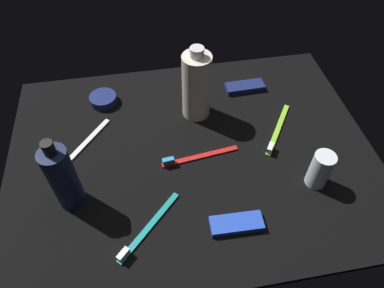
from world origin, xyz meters
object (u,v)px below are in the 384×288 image
bodywash_bottle (196,86)px  toothbrush_white (81,146)px  toothbrush_lime (277,131)px  toothbrush_red (196,157)px  toothbrush_teal (146,230)px  lotion_bottle (63,178)px  cream_tin_left (103,99)px  snack_bar_navy (245,87)px  deodorant_stick (320,170)px  snack_bar_blue (236,224)px

bodywash_bottle → toothbrush_white: size_ratio=1.29×
toothbrush_white → toothbrush_lime: same height
toothbrush_red → toothbrush_teal: same height
lotion_bottle → toothbrush_red: 28.77cm
bodywash_bottle → cream_tin_left: bodywash_bottle is taller
toothbrush_lime → cream_tin_left: size_ratio=2.25×
toothbrush_white → toothbrush_lime: 46.67cm
toothbrush_red → snack_bar_navy: 27.55cm
bodywash_bottle → toothbrush_white: 30.58cm
toothbrush_red → deodorant_stick: bearing=156.0°
toothbrush_white → toothbrush_lime: size_ratio=0.95×
bodywash_bottle → snack_bar_blue: bearing=93.6°
toothbrush_white → cream_tin_left: bearing=-109.7°
toothbrush_teal → lotion_bottle: bearing=-34.4°
toothbrush_white → snack_bar_navy: toothbrush_white is taller
toothbrush_teal → snack_bar_blue: size_ratio=1.32×
toothbrush_white → toothbrush_red: 26.84cm
bodywash_bottle → toothbrush_red: size_ratio=1.07×
snack_bar_navy → toothbrush_teal: bearing=49.4°
snack_bar_blue → toothbrush_white: bearing=-38.0°
toothbrush_lime → bodywash_bottle: bearing=-30.1°
toothbrush_white → toothbrush_lime: bearing=176.0°
toothbrush_teal → cream_tin_left: 39.50cm
toothbrush_red → toothbrush_lime: size_ratio=1.15×
lotion_bottle → snack_bar_navy: 52.95cm
deodorant_stick → snack_bar_navy: deodorant_stick is taller
lotion_bottle → toothbrush_teal: size_ratio=1.33×
toothbrush_lime → snack_bar_navy: bearing=-78.9°
toothbrush_lime → toothbrush_teal: (33.57, 20.47, 0.00)cm
bodywash_bottle → cream_tin_left: bearing=-18.7°
toothbrush_red → snack_bar_navy: (-17.45, -21.32, 0.14)cm
bodywash_bottle → snack_bar_blue: size_ratio=1.85×
toothbrush_red → toothbrush_lime: bearing=-168.4°
lotion_bottle → snack_bar_blue: lotion_bottle is taller
bodywash_bottle → toothbrush_lime: bearing=149.9°
lotion_bottle → deodorant_stick: lotion_bottle is taller
toothbrush_white → snack_bar_navy: 45.34cm
toothbrush_lime → toothbrush_teal: 39.32cm
lotion_bottle → toothbrush_white: 15.88cm
toothbrush_red → snack_bar_blue: 18.66cm
snack_bar_navy → cream_tin_left: size_ratio=1.50×
snack_bar_navy → toothbrush_white: bearing=16.0°
deodorant_stick → toothbrush_lime: deodorant_stick is taller
toothbrush_lime → snack_bar_blue: bearing=54.4°
bodywash_bottle → deodorant_stick: size_ratio=2.19×
toothbrush_lime → snack_bar_blue: size_ratio=1.50×
lotion_bottle → snack_bar_blue: 34.72cm
deodorant_stick → toothbrush_red: bearing=-24.0°
toothbrush_white → toothbrush_red: same height
toothbrush_lime → snack_bar_navy: size_ratio=1.50×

